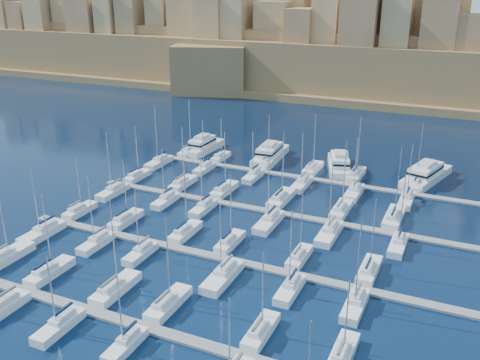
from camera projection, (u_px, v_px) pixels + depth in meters
The scene contains 55 objects.
ground at pixel (254, 232), 102.51m from camera, with size 600.00×600.00×0.00m, color black.
pontoon_near at pixel (158, 331), 73.47m from camera, with size 84.00×2.00×0.40m, color slate.
pontoon_mid_near at pixel (227, 259), 92.21m from camera, with size 84.00×2.00×0.40m, color slate.
pontoon_mid_far at pixel (273, 212), 110.96m from camera, with size 84.00×2.00×0.40m, color slate.
pontoon_far at pixel (306, 178), 129.71m from camera, with size 84.00×2.00×0.40m, color slate.
sailboat_0 at pixel (6, 257), 91.90m from camera, with size 3.17×10.56×14.50m.
sailboat_1 at pixel (50, 272), 87.35m from camera, with size 2.78×9.25×14.45m.
sailboat_2 at pixel (115, 288), 82.61m from camera, with size 2.94×9.81×15.80m.
sailboat_3 at pixel (168, 304), 78.77m from camera, with size 2.84×9.46×14.65m.
sailboat_4 at pixel (261, 331), 72.63m from camera, with size 2.55×8.51×12.83m.
sailboat_5 at pixel (343, 354), 68.28m from camera, with size 2.56×8.53×11.51m.
sailboat_7 at pixel (0, 309), 77.52m from camera, with size 2.81×9.38×16.43m.
sailboat_8 at pixel (59, 326), 73.81m from camera, with size 2.55×8.51×12.06m.
sailboat_9 at pixel (126, 344), 70.04m from camera, with size 2.29×7.64×11.90m.
sailboat_12 at pixel (80, 211), 110.33m from camera, with size 2.51×8.38×12.59m.
sailboat_13 at pixel (126, 219), 106.21m from camera, with size 2.68×8.94×13.42m.
sailboat_14 at pixel (185, 232), 101.00m from camera, with size 2.69×8.97×14.16m.
sailboat_15 at pixel (230, 242), 97.20m from camera, with size 2.57×8.56×13.96m.
sailboat_16 at pixel (299, 257), 91.99m from camera, with size 2.50×8.34×13.71m.
sailboat_17 at pixel (369, 270), 87.75m from camera, with size 2.76×9.19×13.54m.
sailboat_18 at pixel (43, 232), 100.79m from camera, with size 3.02×10.07×14.88m.
sailboat_19 at pixel (96, 243), 96.93m from camera, with size 2.51×8.35×14.16m.
sailboat_20 at pixel (141, 253), 93.34m from camera, with size 2.44×8.13×13.18m.
sailboat_21 at pixel (223, 276), 85.99m from camera, with size 3.14×10.48×13.98m.
sailboat_22 at pixel (290, 289), 82.51m from camera, with size 2.58×8.59×14.41m.
sailboat_23 at pixel (355, 305), 78.46m from camera, with size 2.67×8.90×14.78m.
sailboat_24 at pixel (137, 176), 129.46m from camera, with size 2.53×8.42×13.36m.
sailboat_25 at pixel (183, 183), 124.97m from camera, with size 2.76×9.20×14.46m.
sailboat_26 at pixel (224, 190), 121.09m from camera, with size 2.92×9.72×14.43m.
sailboat_27 at pixel (281, 198), 116.26m from camera, with size 3.21×10.68×15.79m.
sailboat_28 at pixel (341, 210), 110.71m from camera, with size 2.93×9.76×15.67m.
sailboat_29 at pixel (394, 217), 107.01m from camera, with size 3.21×10.71×15.55m.
sailboat_30 at pixel (113, 191), 120.09m from camera, with size 2.78×9.28×14.97m.
sailboat_31 at pixel (166, 200), 115.30m from camera, with size 2.49×8.30×12.83m.
sailboat_32 at pixel (203, 208), 111.62m from camera, with size 2.57×8.55×12.15m.
sailboat_33 at pixel (269, 222), 105.14m from camera, with size 3.05×10.18×14.67m.
sailboat_34 at pixel (329, 233), 100.44m from camera, with size 3.06×10.19×15.50m.
sailboat_35 at pixel (398, 245), 96.19m from camera, with size 2.64×8.80×14.66m.
sailboat_36 at pixel (189, 151), 147.80m from camera, with size 2.77×9.22×15.34m.
sailboat_37 at pixel (221, 157), 143.40m from camera, with size 2.35×7.85×11.49m.
sailboat_38 at pixel (268, 163), 138.67m from camera, with size 2.65×8.83×13.63m.
sailboat_39 at pixel (312, 169), 134.48m from camera, with size 2.95×9.83×14.90m.
sailboat_40 at pixel (356, 175), 130.31m from camera, with size 3.00×9.99×15.43m.
sailboat_41 at pixel (416, 184), 124.49m from camera, with size 2.73×9.10×15.46m.
sailboat_42 at pixel (159, 162), 139.24m from camera, with size 2.94×9.80×16.11m.
sailboat_43 at pixel (205, 168), 134.84m from camera, with size 2.50×8.33×13.63m.
sailboat_44 at pixel (253, 176), 129.56m from camera, with size 2.59×8.62×12.28m.
sailboat_45 at pixel (302, 184), 124.49m from camera, with size 2.80×9.33×13.46m.
sailboat_46 at pixel (354, 192), 119.64m from camera, with size 2.86×9.53×13.97m.
sailboat_47 at pixel (407, 200), 115.54m from camera, with size 2.66×8.87×13.79m.
motor_yacht_a at pixel (203, 146), 149.57m from camera, with size 5.38×15.96×5.25m.
motor_yacht_b at pixel (270, 154), 142.81m from camera, with size 6.23×18.01×5.25m.
motor_yacht_c at pixel (339, 164), 135.02m from camera, with size 9.84×17.34×5.25m.
motor_yacht_d at pixel (426, 174), 127.91m from camera, with size 10.57×19.70×5.25m.
fortified_city at pixel (394, 55), 229.66m from camera, with size 460.00×108.95×59.52m.
Camera 1 is at (35.48, -85.24, 45.73)m, focal length 40.00 mm.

